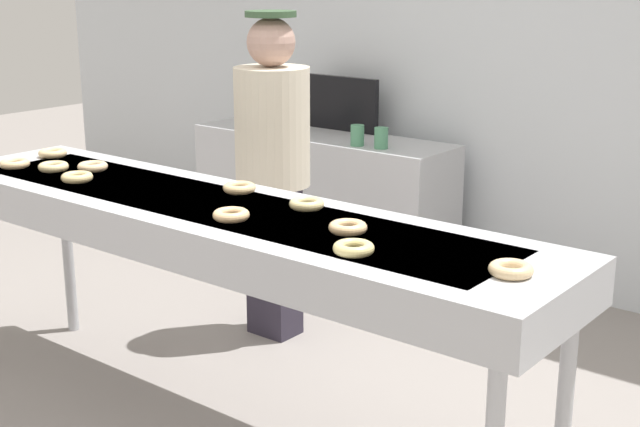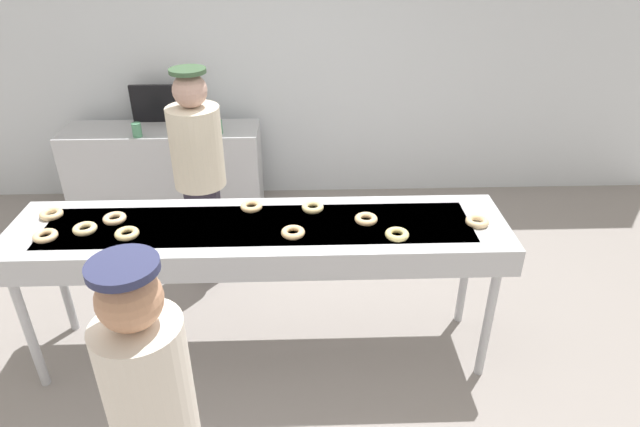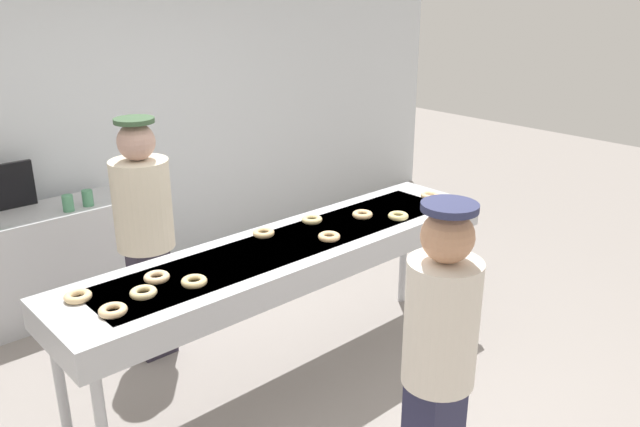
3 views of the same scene
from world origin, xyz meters
name	(u,v)px [view 2 (image 2 of 3)]	position (x,y,z in m)	size (l,w,h in m)	color
ground_plane	(267,349)	(0.00, 0.00, 0.00)	(16.00, 16.00, 0.00)	gray
back_wall	(273,51)	(0.00, 2.42, 1.43)	(8.00, 0.12, 2.86)	silver
fryer_conveyor	(260,237)	(0.00, 0.00, 0.89)	(2.94, 0.67, 0.98)	#B7BABF
plain_donut_0	(293,232)	(0.20, -0.12, 1.00)	(0.14, 0.14, 0.04)	#F3C387
plain_donut_1	(477,221)	(1.28, -0.04, 1.00)	(0.14, 0.14, 0.04)	beige
plain_donut_2	(127,234)	(-0.74, -0.10, 1.00)	(0.14, 0.14, 0.04)	#E5C885
plain_donut_3	(366,219)	(0.63, 0.01, 1.00)	(0.14, 0.14, 0.04)	#F2C68B
plain_donut_4	(45,236)	(-1.19, -0.12, 1.00)	(0.14, 0.14, 0.04)	beige
plain_donut_5	(397,234)	(0.79, -0.17, 1.00)	(0.14, 0.14, 0.04)	#E6D283
plain_donut_6	(115,218)	(-0.86, 0.07, 1.00)	(0.14, 0.14, 0.04)	beige
plain_donut_7	(313,207)	(0.32, 0.17, 1.00)	(0.14, 0.14, 0.04)	beige
plain_donut_8	(51,214)	(-1.26, 0.14, 1.00)	(0.14, 0.14, 0.04)	#EDC88E
plain_donut_9	(85,229)	(-0.99, -0.04, 1.00)	(0.14, 0.14, 0.04)	beige
plain_donut_10	(251,206)	(-0.06, 0.19, 1.00)	(0.14, 0.14, 0.04)	#F0C88A
worker_baker	(199,164)	(-0.50, 0.90, 0.97)	(0.38, 0.38, 1.67)	#2D2836
customer_waiting	(156,423)	(-0.30, -1.36, 0.92)	(0.32, 0.32, 1.65)	#272744
prep_counter	(166,171)	(-1.03, 1.97, 0.42)	(1.78, 0.50, 0.85)	#B7BABF
paper_cup_0	(200,128)	(-0.64, 1.82, 0.91)	(0.08, 0.08, 0.12)	#4C8C66
paper_cup_1	(137,130)	(-1.18, 1.79, 0.91)	(0.08, 0.08, 0.12)	#4C8C66
paper_cup_2	(218,127)	(-0.48, 1.84, 0.91)	(0.08, 0.08, 0.12)	#4C8C66
menu_display	(162,103)	(-1.03, 2.17, 1.02)	(0.56, 0.04, 0.35)	black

